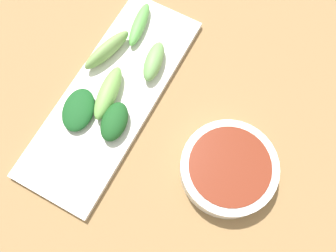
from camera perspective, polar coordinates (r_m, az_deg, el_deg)
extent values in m
cube|color=olive|center=(0.60, -3.67, -0.80)|extent=(2.10, 2.10, 0.02)
cylinder|color=white|center=(0.56, 9.63, -6.47)|extent=(0.15, 0.15, 0.04)
cylinder|color=maroon|center=(0.55, 9.77, -6.28)|extent=(0.12, 0.12, 0.02)
cube|color=silver|center=(0.61, -8.80, 4.83)|extent=(0.14, 0.39, 0.01)
ellipsoid|color=#779F52|center=(0.63, -9.66, 11.82)|extent=(0.05, 0.10, 0.03)
ellipsoid|color=#6FA758|center=(0.61, -2.27, 10.19)|extent=(0.04, 0.08, 0.03)
ellipsoid|color=#194E1E|center=(0.57, -8.49, 0.70)|extent=(0.05, 0.07, 0.03)
ellipsoid|color=#5DAC4D|center=(0.65, -4.57, 15.76)|extent=(0.04, 0.09, 0.02)
ellipsoid|color=#174F1F|center=(0.59, -14.00, 2.52)|extent=(0.07, 0.09, 0.02)
ellipsoid|color=#75B251|center=(0.59, -9.47, 5.20)|extent=(0.05, 0.10, 0.03)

